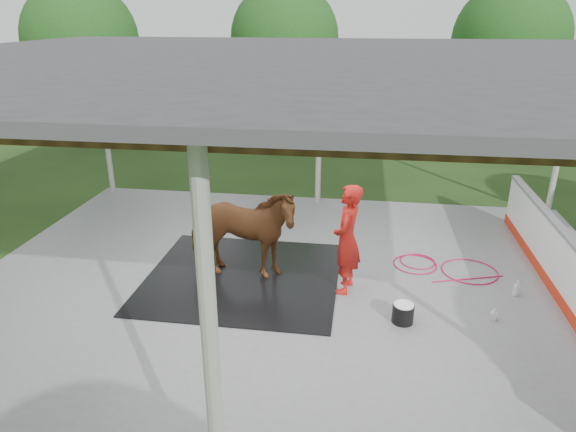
# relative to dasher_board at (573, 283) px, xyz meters

# --- Properties ---
(ground) EXTENTS (100.00, 100.00, 0.00)m
(ground) POSITION_rel_dasher_board_xyz_m (-4.60, 0.00, -0.59)
(ground) COLOR #1E3814
(concrete_slab) EXTENTS (12.00, 10.00, 0.05)m
(concrete_slab) POSITION_rel_dasher_board_xyz_m (-4.60, 0.00, -0.57)
(concrete_slab) COLOR slate
(concrete_slab) RESTS_ON ground
(pavilion_structure) EXTENTS (12.60, 10.60, 4.05)m
(pavilion_structure) POSITION_rel_dasher_board_xyz_m (-4.60, -0.00, 3.37)
(pavilion_structure) COLOR beige
(pavilion_structure) RESTS_ON ground
(dasher_board) EXTENTS (0.16, 8.00, 1.15)m
(dasher_board) POSITION_rel_dasher_board_xyz_m (0.00, 0.00, 0.00)
(dasher_board) COLOR red
(dasher_board) RESTS_ON concrete_slab
(tree_belt) EXTENTS (28.00, 28.00, 5.80)m
(tree_belt) POSITION_rel_dasher_board_xyz_m (-4.30, 0.90, 3.20)
(tree_belt) COLOR #382314
(tree_belt) RESTS_ON ground
(rubber_mat) EXTENTS (3.54, 3.32, 0.03)m
(rubber_mat) POSITION_rel_dasher_board_xyz_m (-5.60, 0.38, -0.53)
(rubber_mat) COLOR black
(rubber_mat) RESTS_ON concrete_slab
(horse) EXTENTS (2.11, 1.00, 1.76)m
(horse) POSITION_rel_dasher_board_xyz_m (-5.60, 0.38, 0.36)
(horse) COLOR brown
(horse) RESTS_ON rubber_mat
(handler) EXTENTS (0.58, 0.79, 1.97)m
(handler) POSITION_rel_dasher_board_xyz_m (-3.68, 0.20, 0.44)
(handler) COLOR red
(handler) RESTS_ON concrete_slab
(wash_bucket) EXTENTS (0.35, 0.35, 0.32)m
(wash_bucket) POSITION_rel_dasher_board_xyz_m (-2.72, -0.70, -0.38)
(wash_bucket) COLOR black
(wash_bucket) RESTS_ON concrete_slab
(soap_bottle_a) EXTENTS (0.12, 0.13, 0.29)m
(soap_bottle_a) POSITION_rel_dasher_board_xyz_m (-0.71, 0.43, -0.40)
(soap_bottle_a) COLOR silver
(soap_bottle_a) RESTS_ON concrete_slab
(soap_bottle_b) EXTENTS (0.11, 0.11, 0.20)m
(soap_bottle_b) POSITION_rel_dasher_board_xyz_m (-1.27, -0.43, -0.44)
(soap_bottle_b) COLOR #338CD8
(soap_bottle_b) RESTS_ON concrete_slab
(hose_coil) EXTENTS (2.03, 1.18, 0.02)m
(hose_coil) POSITION_rel_dasher_board_xyz_m (-1.85, 1.33, -0.53)
(hose_coil) COLOR #B60D3A
(hose_coil) RESTS_ON concrete_slab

